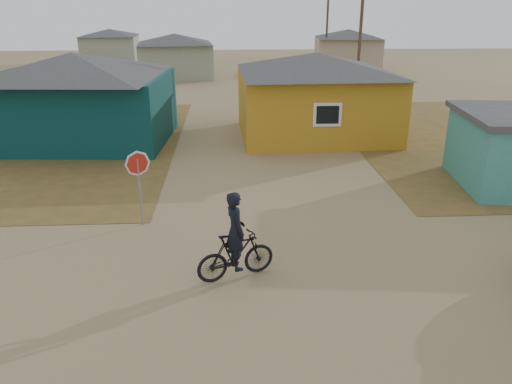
# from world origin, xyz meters

# --- Properties ---
(ground) EXTENTS (120.00, 120.00, 0.00)m
(ground) POSITION_xyz_m (0.00, 0.00, 0.00)
(ground) COLOR #917B53
(house_teal) EXTENTS (8.93, 7.08, 4.00)m
(house_teal) POSITION_xyz_m (-8.50, 13.50, 2.05)
(house_teal) COLOR #093031
(house_teal) RESTS_ON ground
(house_yellow) EXTENTS (7.72, 6.76, 3.90)m
(house_yellow) POSITION_xyz_m (2.50, 14.00, 2.00)
(house_yellow) COLOR #B8821C
(house_yellow) RESTS_ON ground
(house_pale_west) EXTENTS (7.04, 6.15, 3.60)m
(house_pale_west) POSITION_xyz_m (-6.00, 34.00, 1.86)
(house_pale_west) COLOR gray
(house_pale_west) RESTS_ON ground
(house_beige_east) EXTENTS (6.95, 6.05, 3.60)m
(house_beige_east) POSITION_xyz_m (10.00, 40.00, 1.86)
(house_beige_east) COLOR tan
(house_beige_east) RESTS_ON ground
(house_pale_north) EXTENTS (6.28, 5.81, 3.40)m
(house_pale_north) POSITION_xyz_m (-14.00, 46.00, 1.75)
(house_pale_north) COLOR gray
(house_pale_north) RESTS_ON ground
(utility_pole_near) EXTENTS (1.40, 0.20, 8.00)m
(utility_pole_near) POSITION_xyz_m (6.50, 22.00, 4.14)
(utility_pole_near) COLOR #4B392D
(utility_pole_near) RESTS_ON ground
(utility_pole_far) EXTENTS (1.40, 0.20, 8.00)m
(utility_pole_far) POSITION_xyz_m (7.50, 38.00, 4.14)
(utility_pole_far) COLOR #4B392D
(utility_pole_far) RESTS_ON ground
(stop_sign) EXTENTS (0.73, 0.13, 2.23)m
(stop_sign) POSITION_xyz_m (-4.20, 3.93, 1.66)
(stop_sign) COLOR gray
(stop_sign) RESTS_ON ground
(cyclist) EXTENTS (1.97, 1.17, 2.15)m
(cyclist) POSITION_xyz_m (-1.53, 0.81, 0.78)
(cyclist) COLOR black
(cyclist) RESTS_ON ground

